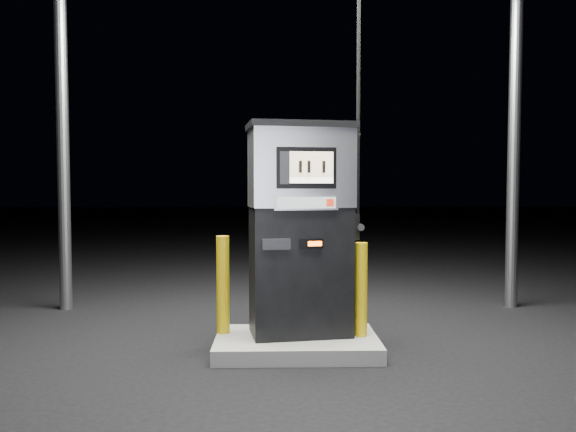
{
  "coord_description": "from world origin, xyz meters",
  "views": [
    {
      "loc": [
        -0.22,
        -5.48,
        1.63
      ],
      "look_at": [
        -0.09,
        0.0,
        1.35
      ],
      "focal_mm": 35.0,
      "sensor_mm": 36.0,
      "label": 1
    }
  ],
  "objects": [
    {
      "name": "bollard_left",
      "position": [
        -0.74,
        0.16,
        0.64
      ],
      "size": [
        0.17,
        0.17,
        0.99
      ],
      "primitive_type": "cylinder",
      "rotation": [
        0.0,
        0.0,
        -0.33
      ],
      "color": "#E1B90C",
      "rests_on": "pump_island"
    },
    {
      "name": "fuel_dispenser",
      "position": [
        0.04,
        0.1,
        1.23
      ],
      "size": [
        1.2,
        0.77,
        4.37
      ],
      "rotation": [
        0.0,
        0.0,
        0.15
      ],
      "color": "black",
      "rests_on": "pump_island"
    },
    {
      "name": "bollard_right",
      "position": [
        0.64,
        0.01,
        0.62
      ],
      "size": [
        0.16,
        0.16,
        0.93
      ],
      "primitive_type": "cylinder",
      "rotation": [
        0.0,
        0.0,
        0.35
      ],
      "color": "#E1B90C",
      "rests_on": "pump_island"
    },
    {
      "name": "ground",
      "position": [
        0.0,
        0.0,
        0.0
      ],
      "size": [
        80.0,
        80.0,
        0.0
      ],
      "primitive_type": "plane",
      "color": "black",
      "rests_on": "ground"
    },
    {
      "name": "pump_island",
      "position": [
        0.0,
        0.0,
        0.07
      ],
      "size": [
        1.6,
        1.0,
        0.15
      ],
      "primitive_type": "cube",
      "color": "gray",
      "rests_on": "ground"
    }
  ]
}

